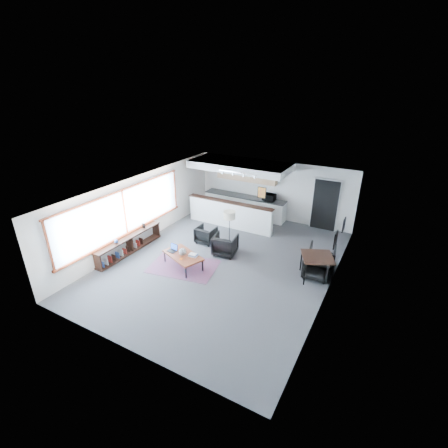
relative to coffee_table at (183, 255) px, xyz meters
The scene contains 21 objects.
room 1.62m from the coffee_table, 40.31° to the left, with size 7.02×9.02×2.62m.
window 2.63m from the coffee_table, behind, with size 0.10×5.95×1.66m.
console 2.27m from the coffee_table, behind, with size 0.35×3.00×0.80m.
kitchenette 4.69m from the coffee_table, 91.98° to the left, with size 4.20×1.96×2.60m.
doorway 6.30m from the coffee_table, 57.80° to the left, with size 1.10×0.12×2.15m.
track_light 3.76m from the coffee_table, 81.69° to the left, with size 1.60×0.07×0.15m.
wall_art_lower 4.82m from the coffee_table, 15.88° to the left, with size 0.03×0.38×0.48m.
wall_art_upper 5.31m from the coffee_table, 29.80° to the left, with size 0.03×0.34×0.44m.
kilim_rug 0.42m from the coffee_table, ahead, with size 2.44×1.88×0.01m.
coffee_table is the anchor object (origin of this frame).
laptop 0.45m from the coffee_table, behind, with size 0.35×0.30×0.22m.
ceramic_pot 0.16m from the coffee_table, 54.25° to the right, with size 0.25×0.25×0.25m.
book_stack 0.38m from the coffee_table, 12.34° to the left, with size 0.30×0.25×0.09m.
coaster 0.30m from the coffee_table, 65.39° to the right, with size 0.09×0.09×0.01m.
armchair_left 1.89m from the coffee_table, 97.95° to the left, with size 0.68×0.64×0.70m, color black.
armchair_right 1.65m from the coffee_table, 60.69° to the left, with size 0.79×0.74×0.81m, color black.
floor_lamp 2.19m from the coffee_table, 68.13° to the left, with size 0.52×0.52×1.48m.
dining_table 4.31m from the coffee_table, 19.97° to the left, with size 1.22×1.22×0.78m.
dining_chair_near 4.32m from the coffee_table, 20.64° to the left, with size 0.67×0.63×0.69m, color black.
dining_chair_far 4.60m from the coffee_table, 28.50° to the left, with size 0.71×0.66×0.73m, color black.
microwave 5.18m from the coffee_table, 78.74° to the left, with size 0.54×0.30×0.36m, color black.
Camera 1 is at (4.67, -8.40, 5.78)m, focal length 26.00 mm.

